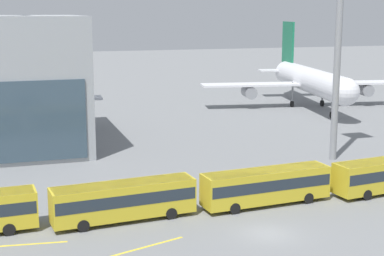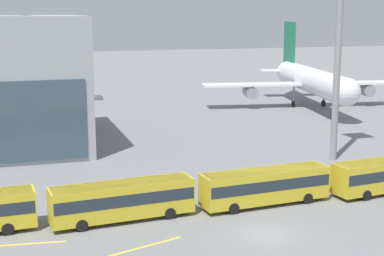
# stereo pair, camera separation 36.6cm
# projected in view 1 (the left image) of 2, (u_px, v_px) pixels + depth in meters

# --- Properties ---
(ground_plane) EXTENTS (440.00, 440.00, 0.00)m
(ground_plane) POSITION_uv_depth(u_px,v_px,m) (268.00, 234.00, 46.70)
(ground_plane) COLOR slate
(airliner_at_gate_far) EXTENTS (39.76, 36.46, 15.30)m
(airliner_at_gate_far) POSITION_uv_depth(u_px,v_px,m) (309.00, 80.00, 107.57)
(airliner_at_gate_far) COLOR white
(airliner_at_gate_far) RESTS_ON ground_plane
(shuttle_bus_1) EXTENTS (12.35, 3.74, 3.27)m
(shuttle_bus_1) POSITION_uv_depth(u_px,v_px,m) (124.00, 199.00, 49.29)
(shuttle_bus_1) COLOR gold
(shuttle_bus_1) RESTS_ON ground_plane
(shuttle_bus_2) EXTENTS (12.34, 3.63, 3.27)m
(shuttle_bus_2) POSITION_uv_depth(u_px,v_px,m) (266.00, 184.00, 53.40)
(shuttle_bus_2) COLOR gold
(shuttle_bus_2) RESTS_ON ground_plane
(lane_stripe_1) EXTENTS (8.07, 1.20, 0.01)m
(lane_stripe_1) POSITION_uv_depth(u_px,v_px,m) (13.00, 245.00, 44.38)
(lane_stripe_1) COLOR yellow
(lane_stripe_1) RESTS_ON ground_plane
(lane_stripe_2) EXTENTS (7.84, 2.84, 0.01)m
(lane_stripe_2) POSITION_uv_depth(u_px,v_px,m) (137.00, 249.00, 43.66)
(lane_stripe_2) COLOR yellow
(lane_stripe_2) RESTS_ON ground_plane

